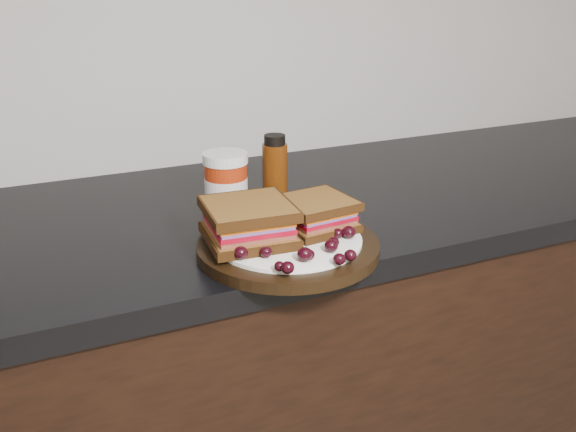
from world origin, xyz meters
The scene contains 31 objects.
base_cabinets centered at (0.00, 1.70, 0.43)m, with size 3.96×0.58×0.86m, color black.
countertop centered at (0.00, 1.70, 0.88)m, with size 3.98×0.60×0.04m, color black.
plate centered at (0.08, 1.48, 0.91)m, with size 0.28×0.28×0.02m, color black.
sandwich_left centered at (0.02, 1.50, 0.95)m, with size 0.13×0.13×0.06m, color brown, non-canonical shape.
sandwich_right centered at (0.13, 1.50, 0.95)m, with size 0.11×0.11×0.05m, color brown, non-canonical shape.
grape_0 centered at (-0.02, 1.44, 0.93)m, with size 0.02×0.02×0.02m, color black.
grape_1 centered at (0.02, 1.43, 0.93)m, with size 0.02×0.02×0.02m, color black.
grape_2 centered at (0.02, 1.38, 0.93)m, with size 0.02×0.02×0.01m, color black.
grape_3 centered at (0.02, 1.37, 0.93)m, with size 0.02×0.02×0.02m, color black.
grape_4 centered at (0.06, 1.40, 0.93)m, with size 0.02×0.02×0.02m, color black.
grape_5 centered at (0.07, 1.40, 0.93)m, with size 0.02×0.02×0.02m, color black.
grape_6 centered at (0.10, 1.37, 0.93)m, with size 0.02×0.02×0.02m, color black.
grape_7 centered at (0.12, 1.37, 0.93)m, with size 0.02×0.02×0.02m, color black.
grape_8 centered at (0.11, 1.41, 0.93)m, with size 0.02×0.02×0.02m, color black.
grape_9 centered at (0.12, 1.42, 0.93)m, with size 0.02×0.02×0.02m, color black.
grape_10 centered at (0.16, 1.44, 0.93)m, with size 0.02×0.02×0.02m, color black.
grape_11 centered at (0.14, 1.45, 0.93)m, with size 0.02×0.02×0.02m, color black.
grape_12 centered at (0.17, 1.47, 0.93)m, with size 0.02×0.02×0.02m, color black.
grape_13 centered at (0.16, 1.50, 0.93)m, with size 0.02×0.02×0.02m, color black.
grape_14 centered at (0.16, 1.52, 0.93)m, with size 0.02×0.02×0.01m, color black.
grape_15 centered at (0.12, 1.52, 0.93)m, with size 0.02×0.02×0.02m, color black.
grape_16 centered at (0.02, 1.54, 0.93)m, with size 0.02×0.02×0.02m, color black.
grape_17 centered at (0.02, 1.52, 0.93)m, with size 0.02×0.02×0.02m, color black.
grape_18 centered at (0.00, 1.51, 0.93)m, with size 0.02×0.02×0.02m, color black.
grape_19 centered at (-0.01, 1.50, 0.93)m, with size 0.02×0.02×0.02m, color black.
grape_20 centered at (0.02, 1.46, 0.93)m, with size 0.02×0.02×0.02m, color black.
grape_21 centered at (0.02, 1.50, 0.93)m, with size 0.02×0.02×0.02m, color black.
grape_22 centered at (0.01, 1.50, 0.93)m, with size 0.02×0.02×0.01m, color black.
grape_23 centered at (-0.01, 1.49, 0.93)m, with size 0.02×0.02×0.02m, color black.
condiment_jar centered at (0.04, 1.67, 0.96)m, with size 0.08×0.08×0.11m, color #9C260B.
oil_bottle centered at (0.15, 1.70, 0.96)m, with size 0.05×0.05×0.13m, color #4F2207.
Camera 1 is at (-0.30, 0.67, 1.31)m, focal length 40.00 mm.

